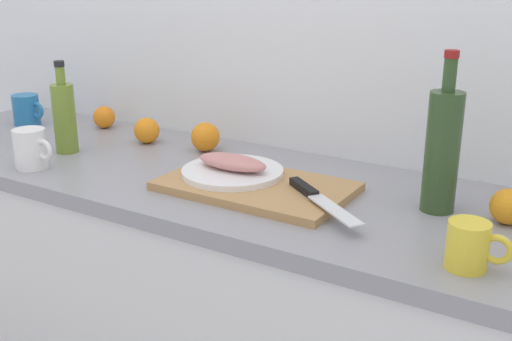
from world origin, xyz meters
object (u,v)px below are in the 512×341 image
(wine_bottle, at_px, (442,149))
(coffee_mug_2, at_px, (470,246))
(orange_0, at_px, (205,137))
(coffee_mug_0, at_px, (27,110))
(coffee_mug_1, at_px, (31,149))
(white_plate, at_px, (233,172))
(fish_fillet, at_px, (232,162))
(cutting_board, at_px, (256,186))
(chef_knife, at_px, (315,196))
(olive_oil_bottle, at_px, (64,116))

(wine_bottle, relative_size, coffee_mug_2, 3.05)
(orange_0, bearing_deg, coffee_mug_2, -22.83)
(coffee_mug_0, height_order, coffee_mug_1, coffee_mug_1)
(white_plate, bearing_deg, fish_fillet, -90.00)
(cutting_board, xyz_separation_m, chef_knife, (0.17, -0.03, 0.02))
(fish_fillet, distance_m, orange_0, 0.29)
(orange_0, bearing_deg, coffee_mug_1, -129.44)
(chef_knife, distance_m, coffee_mug_2, 0.38)
(olive_oil_bottle, xyz_separation_m, orange_0, (0.34, 0.21, -0.06))
(white_plate, distance_m, wine_bottle, 0.50)
(chef_knife, distance_m, orange_0, 0.52)
(white_plate, bearing_deg, orange_0, 139.36)
(chef_knife, bearing_deg, white_plate, -154.11)
(fish_fillet, height_order, coffee_mug_1, coffee_mug_1)
(fish_fillet, bearing_deg, white_plate, 90.00)
(cutting_board, distance_m, olive_oil_bottle, 0.64)
(olive_oil_bottle, xyz_separation_m, coffee_mug_0, (-0.36, 0.15, -0.05))
(cutting_board, height_order, coffee_mug_1, coffee_mug_1)
(wine_bottle, bearing_deg, coffee_mug_2, -62.98)
(wine_bottle, bearing_deg, chef_knife, -151.36)
(fish_fillet, distance_m, coffee_mug_0, 0.92)
(coffee_mug_2, xyz_separation_m, orange_0, (-0.83, 0.35, -0.00))
(coffee_mug_2, distance_m, orange_0, 0.90)
(fish_fillet, relative_size, coffee_mug_1, 1.53)
(chef_knife, xyz_separation_m, orange_0, (-0.46, 0.23, 0.01))
(chef_knife, relative_size, wine_bottle, 0.72)
(white_plate, relative_size, wine_bottle, 0.72)
(fish_fillet, relative_size, orange_0, 2.26)
(white_plate, xyz_separation_m, chef_knife, (0.25, -0.05, 0.00))
(chef_knife, relative_size, coffee_mug_0, 1.98)
(coffee_mug_2, bearing_deg, wine_bottle, 117.02)
(coffee_mug_0, relative_size, orange_0, 1.51)
(cutting_board, distance_m, chef_knife, 0.17)
(fish_fillet, distance_m, coffee_mug_2, 0.63)
(coffee_mug_1, bearing_deg, coffee_mug_0, 141.93)
(coffee_mug_1, bearing_deg, orange_0, 50.56)
(chef_knife, xyz_separation_m, coffee_mug_1, (-0.77, -0.14, 0.02))
(olive_oil_bottle, relative_size, wine_bottle, 0.75)
(white_plate, height_order, chef_knife, chef_knife)
(cutting_board, relative_size, olive_oil_bottle, 1.72)
(chef_knife, bearing_deg, olive_oil_bottle, -144.98)
(fish_fillet, height_order, orange_0, orange_0)
(fish_fillet, bearing_deg, coffee_mug_2, -14.90)
(coffee_mug_0, bearing_deg, cutting_board, -8.21)
(white_plate, height_order, coffee_mug_0, coffee_mug_0)
(fish_fillet, distance_m, chef_knife, 0.25)
(cutting_board, distance_m, fish_fillet, 0.09)
(fish_fillet, xyz_separation_m, coffee_mug_2, (0.61, -0.16, -0.01))
(fish_fillet, xyz_separation_m, wine_bottle, (0.48, 0.08, 0.09))
(coffee_mug_2, bearing_deg, chef_knife, 162.08)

